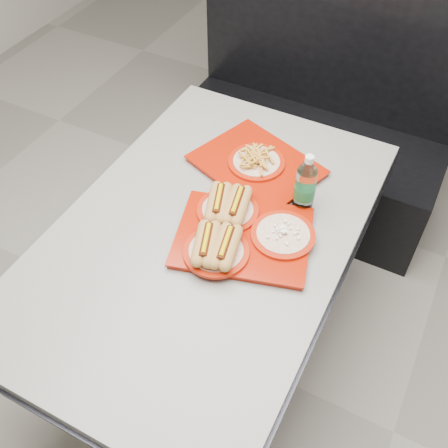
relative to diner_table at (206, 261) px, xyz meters
The scene contains 6 objects.
ground 0.58m from the diner_table, ahead, with size 6.00×6.00×0.00m, color gray.
diner_table is the anchor object (origin of this frame).
booth_bench 1.11m from the diner_table, 90.00° to the left, with size 1.30×0.57×1.35m.
tray_near 0.23m from the diner_table, ahead, with size 0.49×0.43×0.09m.
tray_far 0.39m from the diner_table, 86.23° to the left, with size 0.50×0.45×0.08m.
water_bottle 0.43m from the diner_table, 44.97° to the left, with size 0.07×0.07×0.22m.
Camera 1 is at (0.57, -0.96, 2.01)m, focal length 42.00 mm.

